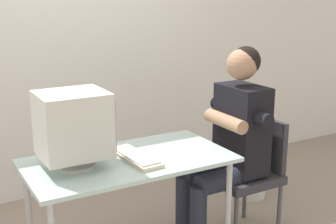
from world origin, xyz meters
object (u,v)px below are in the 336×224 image
object	(u,v)px
crt_monitor	(74,125)
keyboard	(135,157)
office_chair	(249,168)
potted_plant	(249,160)
desk	(129,170)
person_seated	(230,139)

from	to	relation	value
crt_monitor	keyboard	xyz separation A→B (m)	(0.34, -0.05, -0.23)
office_chair	potted_plant	bearing A→B (deg)	50.22
desk	person_seated	bearing A→B (deg)	-0.48
keyboard	office_chair	size ratio (longest dim) A/B	0.52
office_chair	person_seated	xyz separation A→B (m)	(-0.18, 0.00, 0.24)
crt_monitor	person_seated	xyz separation A→B (m)	(1.05, -0.03, -0.24)
crt_monitor	keyboard	world-z (taller)	crt_monitor
office_chair	potted_plant	world-z (taller)	office_chair
person_seated	potted_plant	bearing A→B (deg)	39.86
desk	crt_monitor	bearing A→B (deg)	175.90
desk	potted_plant	size ratio (longest dim) A/B	1.60
desk	office_chair	world-z (taller)	office_chair
desk	potted_plant	bearing A→B (deg)	20.03
crt_monitor	person_seated	size ratio (longest dim) A/B	0.32
crt_monitor	person_seated	world-z (taller)	person_seated
keyboard	potted_plant	world-z (taller)	keyboard
desk	person_seated	size ratio (longest dim) A/B	0.90
crt_monitor	keyboard	bearing A→B (deg)	-8.60
person_seated	potted_plant	xyz separation A→B (m)	(0.59, 0.49, -0.42)
potted_plant	crt_monitor	bearing A→B (deg)	-164.33
desk	office_chair	distance (m)	0.93
desk	potted_plant	world-z (taller)	potted_plant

